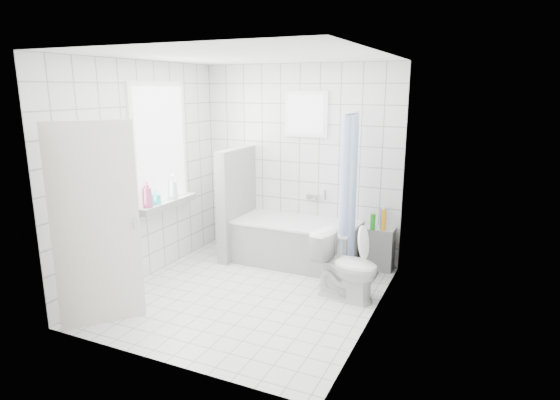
% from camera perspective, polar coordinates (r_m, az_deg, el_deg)
% --- Properties ---
extents(ground, '(3.00, 3.00, 0.00)m').
position_cam_1_polar(ground, '(5.44, -3.87, -11.37)').
color(ground, white).
rests_on(ground, ground).
extents(ceiling, '(3.00, 3.00, 0.00)m').
position_cam_1_polar(ceiling, '(4.94, -4.37, 17.12)').
color(ceiling, white).
rests_on(ceiling, ground).
extents(wall_back, '(2.80, 0.02, 2.60)m').
position_cam_1_polar(wall_back, '(6.37, 2.37, 4.60)').
color(wall_back, white).
rests_on(wall_back, ground).
extents(wall_front, '(2.80, 0.02, 2.60)m').
position_cam_1_polar(wall_front, '(3.82, -14.92, -1.93)').
color(wall_front, white).
rests_on(wall_front, ground).
extents(wall_left, '(0.02, 3.00, 2.60)m').
position_cam_1_polar(wall_left, '(5.82, -16.32, 3.22)').
color(wall_left, white).
rests_on(wall_left, ground).
extents(wall_right, '(0.02, 3.00, 2.60)m').
position_cam_1_polar(wall_right, '(4.54, 11.60, 0.70)').
color(wall_right, white).
rests_on(wall_right, ground).
extents(window_left, '(0.01, 0.90, 1.40)m').
position_cam_1_polar(window_left, '(5.98, -14.31, 6.52)').
color(window_left, white).
rests_on(window_left, wall_left).
extents(window_back, '(0.50, 0.01, 0.50)m').
position_cam_1_polar(window_back, '(6.22, 3.14, 10.41)').
color(window_back, white).
rests_on(window_back, wall_back).
extents(window_sill, '(0.18, 1.02, 0.08)m').
position_cam_1_polar(window_sill, '(6.08, -13.57, -0.42)').
color(window_sill, white).
rests_on(window_sill, wall_left).
extents(door, '(0.54, 0.64, 2.00)m').
position_cam_1_polar(door, '(4.79, -21.49, -3.02)').
color(door, silver).
rests_on(door, ground).
extents(bathtub, '(1.60, 0.77, 0.58)m').
position_cam_1_polar(bathtub, '(6.23, 1.99, -5.17)').
color(bathtub, white).
rests_on(bathtub, ground).
extents(partition_wall, '(0.15, 0.85, 1.50)m').
position_cam_1_polar(partition_wall, '(6.42, -5.29, -0.37)').
color(partition_wall, white).
rests_on(partition_wall, ground).
extents(tiled_ledge, '(0.40, 0.24, 0.55)m').
position_cam_1_polar(tiled_ledge, '(6.17, 11.83, -5.79)').
color(tiled_ledge, white).
rests_on(tiled_ledge, ground).
extents(toilet, '(0.79, 0.52, 0.75)m').
position_cam_1_polar(toilet, '(5.25, 8.10, -7.98)').
color(toilet, white).
rests_on(toilet, ground).
extents(curtain_rod, '(0.02, 0.80, 0.02)m').
position_cam_1_polar(curtain_rod, '(5.64, 9.12, 10.45)').
color(curtain_rod, silver).
rests_on(curtain_rod, wall_back).
extents(shower_curtain, '(0.14, 0.48, 1.78)m').
position_cam_1_polar(shower_curtain, '(5.64, 8.43, 1.22)').
color(shower_curtain, '#4674D0').
rests_on(shower_curtain, curtain_rod).
extents(tub_faucet, '(0.18, 0.06, 0.06)m').
position_cam_1_polar(tub_faucet, '(6.34, 4.03, 0.40)').
color(tub_faucet, silver).
rests_on(tub_faucet, wall_back).
extents(sill_bottles, '(0.17, 0.65, 0.33)m').
position_cam_1_polar(sill_bottles, '(5.92, -14.48, 1.07)').
color(sill_bottles, '#D8548A').
rests_on(sill_bottles, window_sill).
extents(ledge_bottles, '(0.19, 0.17, 0.27)m').
position_cam_1_polar(ledge_bottles, '(6.00, 12.12, -2.40)').
color(ledge_bottles, '#1619B3').
rests_on(ledge_bottles, tiled_ledge).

